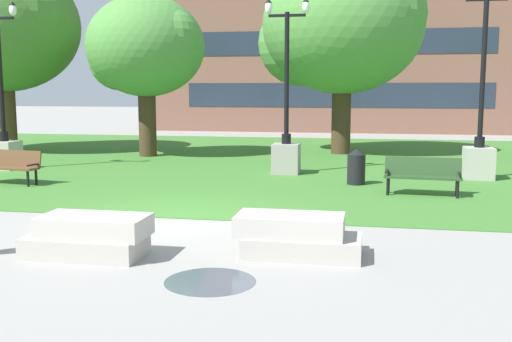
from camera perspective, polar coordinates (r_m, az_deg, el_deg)
ground_plane at (r=12.04m, az=-7.75°, el=-4.54°), size 140.00×140.00×0.00m
grass_lawn at (r=21.63m, az=0.67°, el=1.05°), size 40.00×20.00×0.02m
concrete_block_center at (r=9.62m, az=-15.59°, el=-6.04°), size 1.88×0.90×0.64m
concrete_block_left at (r=9.31m, az=3.90°, el=-6.22°), size 1.93×0.90×0.64m
puddle at (r=8.18m, az=-4.39°, el=-10.43°), size 1.24×1.24×0.01m
park_bench_near_left at (r=17.44m, az=-22.41°, el=0.57°), size 1.86×0.78×0.90m
park_bench_near_right at (r=14.95m, az=15.59°, el=-0.24°), size 1.83×0.67×0.90m
lamp_post_right at (r=20.58m, az=-22.89°, el=3.05°), size 1.32×0.80×5.20m
lamp_post_left at (r=18.08m, az=2.90°, el=3.07°), size 1.32×0.80×5.18m
lamp_post_center at (r=18.09m, az=20.52°, el=2.75°), size 1.32×0.80×5.48m
tree_near_left at (r=23.99m, az=8.09°, el=13.40°), size 6.53×6.22×7.62m
tree_far_left at (r=23.17m, az=-10.59°, el=11.42°), size 4.62×4.40×5.99m
tree_far_right at (r=26.51m, az=-23.18°, el=12.41°), size 6.42×6.11×7.62m
trash_bin at (r=16.23m, az=9.53°, el=0.43°), size 0.49×0.49×0.96m
building_facade_distant at (r=35.80m, az=7.67°, el=12.10°), size 23.46×1.03×10.56m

